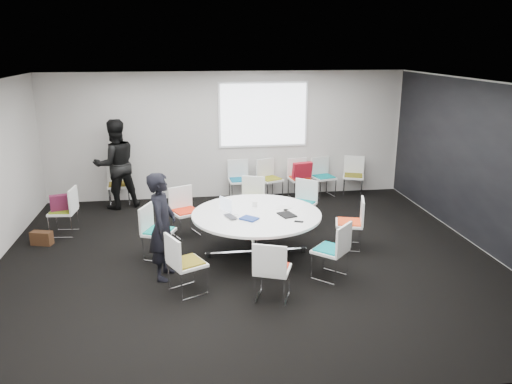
{
  "coord_description": "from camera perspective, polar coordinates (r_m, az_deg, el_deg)",
  "views": [
    {
      "loc": [
        -0.91,
        -7.47,
        3.39
      ],
      "look_at": [
        0.2,
        0.4,
        1.0
      ],
      "focal_mm": 35.0,
      "sensor_mm": 36.0,
      "label": 1
    }
  ],
  "objects": [
    {
      "name": "room_shell",
      "position": [
        7.79,
        -0.36,
        1.95
      ],
      "size": [
        8.08,
        7.08,
        2.88
      ],
      "color": "black",
      "rests_on": "ground"
    },
    {
      "name": "conference_table",
      "position": [
        8.17,
        0.06,
        -3.77
      ],
      "size": [
        2.1,
        2.1,
        0.73
      ],
      "color": "silver",
      "rests_on": "ground"
    },
    {
      "name": "projection_screen",
      "position": [
        11.17,
        0.86,
        8.81
      ],
      "size": [
        1.9,
        0.03,
        1.35
      ],
      "primitive_type": "cube",
      "color": "white",
      "rests_on": "room_shell"
    },
    {
      "name": "chair_ring_a",
      "position": [
        8.68,
        10.61,
        -4.58
      ],
      "size": [
        0.56,
        0.57,
        0.88
      ],
      "rotation": [
        0.0,
        0.0,
        1.28
      ],
      "color": "silver",
      "rests_on": "ground"
    },
    {
      "name": "chair_ring_b",
      "position": [
        9.57,
        5.28,
        -2.33
      ],
      "size": [
        0.64,
        0.64,
        0.88
      ],
      "rotation": [
        0.0,
        0.0,
        2.49
      ],
      "color": "silver",
      "rests_on": "ground"
    },
    {
      "name": "chair_ring_c",
      "position": [
        9.74,
        -0.53,
        -1.91
      ],
      "size": [
        0.58,
        0.58,
        0.88
      ],
      "rotation": [
        0.0,
        0.0,
        2.8
      ],
      "color": "silver",
      "rests_on": "ground"
    },
    {
      "name": "chair_ring_d",
      "position": [
        9.18,
        -8.03,
        -3.27
      ],
      "size": [
        0.6,
        0.6,
        0.88
      ],
      "rotation": [
        0.0,
        0.0,
        3.57
      ],
      "color": "silver",
      "rests_on": "ground"
    },
    {
      "name": "chair_ring_e",
      "position": [
        8.31,
        -11.07,
        -5.59
      ],
      "size": [
        0.59,
        0.6,
        0.88
      ],
      "rotation": [
        0.0,
        0.0,
        4.32
      ],
      "color": "silver",
      "rests_on": "ground"
    },
    {
      "name": "chair_ring_f",
      "position": [
        7.13,
        -7.91,
        -9.33
      ],
      "size": [
        0.61,
        0.61,
        0.88
      ],
      "rotation": [
        0.0,
        0.0,
        5.18
      ],
      "color": "silver",
      "rests_on": "ground"
    },
    {
      "name": "chair_ring_g",
      "position": [
        6.89,
        1.86,
        -10.14
      ],
      "size": [
        0.59,
        0.59,
        0.88
      ],
      "rotation": [
        0.0,
        0.0,
        5.91
      ],
      "color": "silver",
      "rests_on": "ground"
    },
    {
      "name": "chair_ring_h",
      "position": [
        7.56,
        8.52,
        -7.79
      ],
      "size": [
        0.64,
        0.64,
        0.88
      ],
      "rotation": [
        0.0,
        0.0,
        7.09
      ],
      "color": "silver",
      "rests_on": "ground"
    },
    {
      "name": "chair_back_a",
      "position": [
        11.13,
        -1.9,
        0.48
      ],
      "size": [
        0.48,
        0.47,
        0.88
      ],
      "rotation": [
        0.0,
        0.0,
        3.19
      ],
      "color": "silver",
      "rests_on": "ground"
    },
    {
      "name": "chair_back_b",
      "position": [
        11.22,
        1.59,
        0.62
      ],
      "size": [
        0.6,
        0.6,
        0.88
      ],
      "rotation": [
        0.0,
        0.0,
        3.56
      ],
      "color": "silver",
      "rests_on": "ground"
    },
    {
      "name": "chair_back_c",
      "position": [
        11.32,
        4.98,
        0.7
      ],
      "size": [
        0.52,
        0.51,
        0.88
      ],
      "rotation": [
        0.0,
        0.0,
        3.28
      ],
      "color": "silver",
      "rests_on": "ground"
    },
    {
      "name": "chair_back_d",
      "position": [
        11.49,
        7.69,
        0.86
      ],
      "size": [
        0.56,
        0.55,
        0.88
      ],
      "rotation": [
        0.0,
        0.0,
        3.4
      ],
      "color": "silver",
      "rests_on": "ground"
    },
    {
      "name": "chair_back_e",
      "position": [
        11.7,
        11.02,
        0.98
      ],
      "size": [
        0.58,
        0.58,
        0.88
      ],
      "rotation": [
        0.0,
        0.0,
        2.8
      ],
      "color": "silver",
      "rests_on": "ground"
    },
    {
      "name": "chair_spare_left",
      "position": [
        9.76,
        -21.02,
        -3.03
      ],
      "size": [
        0.49,
        0.5,
        0.88
      ],
      "rotation": [
        0.0,
        0.0,
        1.47
      ],
      "color": "silver",
      "rests_on": "ground"
    },
    {
      "name": "chair_person_back",
      "position": [
        11.18,
        -15.38,
        -0.06
      ],
      "size": [
        0.5,
        0.49,
        0.88
      ],
      "rotation": [
        0.0,
        0.0,
        3.25
      ],
      "color": "silver",
      "rests_on": "ground"
    },
    {
      "name": "person_main",
      "position": [
        7.44,
        -10.64,
        -3.87
      ],
      "size": [
        0.49,
        0.65,
        1.62
      ],
      "primitive_type": "imported",
      "rotation": [
        0.0,
        0.0,
        1.38
      ],
      "color": "black",
      "rests_on": "ground"
    },
    {
      "name": "person_back",
      "position": [
        10.85,
        -15.74,
        3.08
      ],
      "size": [
        1.12,
        1.01,
        1.89
      ],
      "primitive_type": "imported",
      "rotation": [
        0.0,
        0.0,
        3.54
      ],
      "color": "black",
      "rests_on": "ground"
    },
    {
      "name": "laptop",
      "position": [
        7.92,
        -2.63,
        -2.81
      ],
      "size": [
        0.28,
        0.35,
        0.02
      ],
      "primitive_type": "imported",
      "rotation": [
        0.0,
        0.0,
        1.92
      ],
      "color": "#333338",
      "rests_on": "conference_table"
    },
    {
      "name": "laptop_lid",
      "position": [
        8.13,
        -3.49,
        -1.42
      ],
      "size": [
        0.17,
        0.26,
        0.22
      ],
      "primitive_type": "cube",
      "rotation": [
        0.0,
        0.0,
        2.13
      ],
      "color": "silver",
      "rests_on": "conference_table"
    },
    {
      "name": "notebook_black",
      "position": [
        8.01,
        3.55,
        -2.61
      ],
      "size": [
        0.3,
        0.35,
        0.02
      ],
      "primitive_type": "cube",
      "rotation": [
        0.0,
        0.0,
        0.32
      ],
      "color": "black",
      "rests_on": "conference_table"
    },
    {
      "name": "tablet_folio",
      "position": [
        7.81,
        -0.78,
        -3.05
      ],
      "size": [
        0.33,
        0.32,
        0.03
      ],
      "primitive_type": "cube",
      "rotation": [
        0.0,
        0.0,
        -0.73
      ],
      "color": "navy",
      "rests_on": "conference_table"
    },
    {
      "name": "papers_right",
      "position": [
        8.37,
        3.29,
        -1.8
      ],
      "size": [
        0.35,
        0.36,
        0.0
      ],
      "primitive_type": "cube",
      "rotation": [
        0.0,
        0.0,
        0.87
      ],
      "color": "white",
      "rests_on": "conference_table"
    },
    {
      "name": "papers_front",
      "position": [
        8.19,
        4.14,
        -2.25
      ],
      "size": [
        0.35,
        0.3,
        0.0
      ],
      "primitive_type": "cube",
      "rotation": [
        0.0,
        0.0,
        -0.35
      ],
      "color": "white",
      "rests_on": "conference_table"
    },
    {
      "name": "cup",
      "position": [
        8.4,
        -0.15,
        -1.38
      ],
      "size": [
        0.08,
        0.08,
        0.09
      ],
      "primitive_type": "cylinder",
      "color": "white",
      "rests_on": "conference_table"
    },
    {
      "name": "phone",
      "position": [
        7.74,
        4.91,
        -3.39
      ],
      "size": [
        0.16,
        0.12,
        0.01
      ],
      "primitive_type": "cube",
      "rotation": [
        0.0,
        0.0,
        -0.4
      ],
      "color": "black",
      "rests_on": "conference_table"
    },
    {
      "name": "maroon_bag",
      "position": [
        9.66,
        -21.32,
        -1.11
      ],
      "size": [
        0.42,
        0.24,
        0.28
      ],
      "primitive_type": "cube",
      "rotation": [
        0.0,
        0.0,
        0.28
      ],
      "color": "#571731",
      "rests_on": "chair_spare_left"
    },
    {
      "name": "brown_bag",
      "position": [
        9.48,
        -23.29,
        -4.86
      ],
      "size": [
        0.39,
        0.25,
        0.24
      ],
      "primitive_type": "cube",
      "rotation": [
        0.0,
        0.0,
        -0.28
      ],
      "color": "#382112",
      "rests_on": "ground"
    },
    {
      "name": "red_jacket",
      "position": [
        10.99,
        5.31,
        2.5
      ],
      "size": [
        0.46,
        0.25,
        0.36
      ],
      "primitive_type": "cube",
      "rotation": [
        0.17,
        0.0,
        0.21
      ],
      "color": "maroon",
      "rests_on": "chair_back_c"
    }
  ]
}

